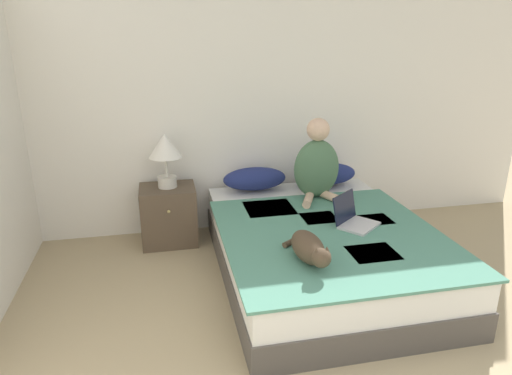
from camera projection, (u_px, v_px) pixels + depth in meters
The scene contains 9 objects.
wall_back at pixel (274, 93), 4.20m from camera, with size 5.34×0.05×2.55m.
bed at pixel (321, 249), 3.54m from camera, with size 1.57×2.08×0.44m.
pillow_near at pixel (255, 179), 4.17m from camera, with size 0.58×0.29×0.20m.
pillow_far at pixel (326, 174), 4.31m from camera, with size 0.58×0.29×0.20m.
person_sitting at pixel (317, 165), 3.92m from camera, with size 0.40×0.39×0.70m.
cat_tabby at pixel (309, 248), 2.86m from camera, with size 0.21×0.58×0.19m.
laptop_open at pixel (354, 219), 3.42m from camera, with size 0.39×0.39×0.23m.
nightstand at pixel (169, 215), 4.08m from camera, with size 0.48×0.42×0.52m.
table_lamp at pixel (165, 151), 3.90m from camera, with size 0.29×0.29×0.48m.
Camera 1 is at (-1.05, -0.46, 1.83)m, focal length 32.00 mm.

